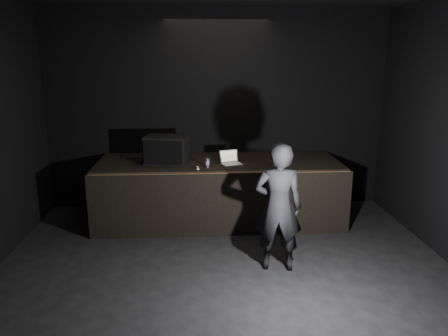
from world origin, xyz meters
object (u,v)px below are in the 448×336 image
stage_riser (219,191)px  laptop (231,161)px  person (278,207)px  stage_monitor (167,150)px  beer_can (207,163)px

stage_riser → laptop: 0.60m
laptop → person: bearing=-92.7°
stage_monitor → stage_riser: bearing=14.0°
stage_monitor → laptop: 1.05m
laptop → person: person is taller
stage_riser → laptop: laptop is taller
laptop → stage_monitor: bearing=155.2°
person → beer_can: bearing=-52.6°
stage_riser → person: (0.67, -1.82, 0.34)m
stage_monitor → laptop: bearing=5.1°
person → stage_riser: bearing=-63.1°
stage_monitor → beer_can: size_ratio=5.14×
stage_riser → beer_can: bearing=-118.4°
person → stage_monitor: bearing=-42.7°
beer_can → stage_riser: bearing=61.6°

